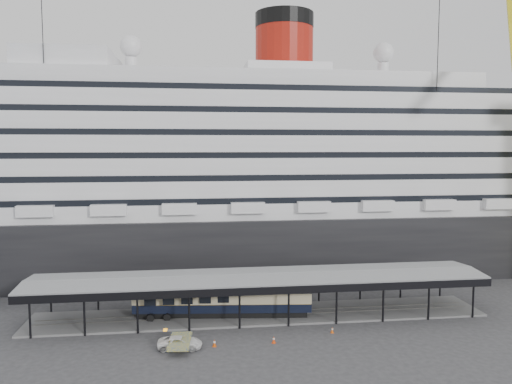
# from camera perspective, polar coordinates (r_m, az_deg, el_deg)

# --- Properties ---
(ground) EXTENTS (200.00, 200.00, 0.00)m
(ground) POSITION_cam_1_polar(r_m,az_deg,el_deg) (59.46, 1.08, -15.50)
(ground) COLOR #323234
(ground) RESTS_ON ground
(cruise_ship) EXTENTS (130.00, 30.00, 43.90)m
(cruise_ship) POSITION_cam_1_polar(r_m,az_deg,el_deg) (87.43, -1.97, 3.46)
(cruise_ship) COLOR black
(cruise_ship) RESTS_ON ground
(platform_canopy) EXTENTS (56.00, 9.18, 5.30)m
(platform_canopy) POSITION_cam_1_polar(r_m,az_deg,el_deg) (63.38, 0.40, -11.92)
(platform_canopy) COLOR slate
(platform_canopy) RESTS_ON ground
(port_truck) EXTENTS (4.77, 2.50, 1.28)m
(port_truck) POSITION_cam_1_polar(r_m,az_deg,el_deg) (54.88, -8.68, -16.66)
(port_truck) COLOR white
(port_truck) RESTS_ON ground
(pullman_carriage) EXTENTS (21.87, 5.07, 21.30)m
(pullman_carriage) POSITION_cam_1_polar(r_m,az_deg,el_deg) (62.88, -3.85, -11.85)
(pullman_carriage) COLOR black
(pullman_carriage) RESTS_ON ground
(traffic_cone_left) EXTENTS (0.50, 0.50, 0.80)m
(traffic_cone_left) POSITION_cam_1_polar(r_m,az_deg,el_deg) (55.07, -4.77, -16.81)
(traffic_cone_left) COLOR #D04C0B
(traffic_cone_left) RESTS_ON ground
(traffic_cone_mid) EXTENTS (0.50, 0.50, 0.77)m
(traffic_cone_mid) POSITION_cam_1_polar(r_m,az_deg,el_deg) (55.81, 2.04, -16.51)
(traffic_cone_mid) COLOR #DD3F0C
(traffic_cone_mid) RESTS_ON ground
(traffic_cone_right) EXTENTS (0.38, 0.38, 0.70)m
(traffic_cone_right) POSITION_cam_1_polar(r_m,az_deg,el_deg) (59.16, 8.71, -15.31)
(traffic_cone_right) COLOR #EF5D0D
(traffic_cone_right) RESTS_ON ground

